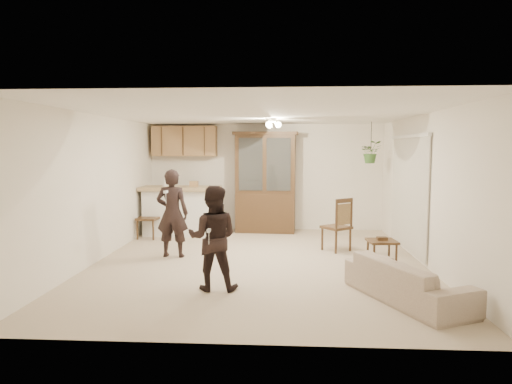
# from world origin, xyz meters

# --- Properties ---
(floor) EXTENTS (6.50, 6.50, 0.00)m
(floor) POSITION_xyz_m (0.00, 0.00, 0.00)
(floor) COLOR #C2B393
(floor) RESTS_ON ground
(ceiling) EXTENTS (5.50, 6.50, 0.02)m
(ceiling) POSITION_xyz_m (0.00, 0.00, 2.50)
(ceiling) COLOR white
(ceiling) RESTS_ON wall_back
(wall_back) EXTENTS (5.50, 0.02, 2.50)m
(wall_back) POSITION_xyz_m (0.00, 3.25, 1.25)
(wall_back) COLOR white
(wall_back) RESTS_ON ground
(wall_front) EXTENTS (5.50, 0.02, 2.50)m
(wall_front) POSITION_xyz_m (0.00, -3.25, 1.25)
(wall_front) COLOR white
(wall_front) RESTS_ON ground
(wall_left) EXTENTS (0.02, 6.50, 2.50)m
(wall_left) POSITION_xyz_m (-2.75, 0.00, 1.25)
(wall_left) COLOR white
(wall_left) RESTS_ON ground
(wall_right) EXTENTS (0.02, 6.50, 2.50)m
(wall_right) POSITION_xyz_m (2.75, 0.00, 1.25)
(wall_right) COLOR white
(wall_right) RESTS_ON ground
(breakfast_bar) EXTENTS (1.60, 0.55, 1.00)m
(breakfast_bar) POSITION_xyz_m (-1.85, 2.35, 0.50)
(breakfast_bar) COLOR white
(breakfast_bar) RESTS_ON floor
(bar_top) EXTENTS (1.75, 0.70, 0.08)m
(bar_top) POSITION_xyz_m (-1.85, 2.35, 1.05)
(bar_top) COLOR tan
(bar_top) RESTS_ON breakfast_bar
(upper_cabinets) EXTENTS (1.50, 0.34, 0.70)m
(upper_cabinets) POSITION_xyz_m (-1.90, 3.07, 2.10)
(upper_cabinets) COLOR #976542
(upper_cabinets) RESTS_ON wall_back
(vertical_blinds) EXTENTS (0.06, 2.30, 2.10)m
(vertical_blinds) POSITION_xyz_m (2.71, 0.90, 1.10)
(vertical_blinds) COLOR beige
(vertical_blinds) RESTS_ON wall_right
(ceiling_fixture) EXTENTS (0.36, 0.36, 0.20)m
(ceiling_fixture) POSITION_xyz_m (0.20, 1.20, 2.40)
(ceiling_fixture) COLOR #FAEABB
(ceiling_fixture) RESTS_ON ceiling
(hanging_plant) EXTENTS (0.43, 0.37, 0.48)m
(hanging_plant) POSITION_xyz_m (2.30, 2.40, 1.85)
(hanging_plant) COLOR #265221
(hanging_plant) RESTS_ON ceiling
(plant_cord) EXTENTS (0.01, 0.01, 0.65)m
(plant_cord) POSITION_xyz_m (2.30, 2.40, 2.17)
(plant_cord) COLOR #29231E
(plant_cord) RESTS_ON ceiling
(sofa) EXTENTS (1.45, 2.01, 0.73)m
(sofa) POSITION_xyz_m (2.00, -1.82, 0.37)
(sofa) COLOR beige
(sofa) RESTS_ON floor
(adult) EXTENTS (0.67, 0.46, 1.80)m
(adult) POSITION_xyz_m (-1.55, 0.34, 0.90)
(adult) COLOR black
(adult) RESTS_ON floor
(child) EXTENTS (0.66, 0.51, 1.35)m
(child) POSITION_xyz_m (-0.54, -1.50, 0.68)
(child) COLOR black
(child) RESTS_ON floor
(china_hutch) EXTENTS (1.50, 0.66, 2.31)m
(china_hutch) POSITION_xyz_m (0.01, 2.89, 1.14)
(china_hutch) COLOR #342213
(china_hutch) RESTS_ON floor
(side_table) EXTENTS (0.48, 0.48, 0.53)m
(side_table) POSITION_xyz_m (1.99, -0.35, 0.25)
(side_table) COLOR #342213
(side_table) RESTS_ON floor
(chair_bar) EXTENTS (0.47, 0.47, 0.98)m
(chair_bar) POSITION_xyz_m (-2.47, 1.96, 0.27)
(chair_bar) COLOR #342213
(chair_bar) RESTS_ON floor
(chair_hutch_left) EXTENTS (0.59, 0.59, 1.03)m
(chair_hutch_left) POSITION_xyz_m (-1.29, 2.91, 0.29)
(chair_hutch_left) COLOR #342213
(chair_hutch_left) RESTS_ON floor
(chair_hutch_right) EXTENTS (0.63, 0.63, 1.01)m
(chair_hutch_right) POSITION_xyz_m (1.43, 1.00, 0.28)
(chair_hutch_right) COLOR #342213
(chair_hutch_right) RESTS_ON floor
(controller_adult) EXTENTS (0.05, 0.14, 0.04)m
(controller_adult) POSITION_xyz_m (-1.56, -0.03, 1.20)
(controller_adult) COLOR white
(controller_adult) RESTS_ON adult
(controller_child) EXTENTS (0.04, 0.12, 0.04)m
(controller_child) POSITION_xyz_m (-0.53, -1.83, 0.88)
(controller_child) COLOR white
(controller_child) RESTS_ON child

